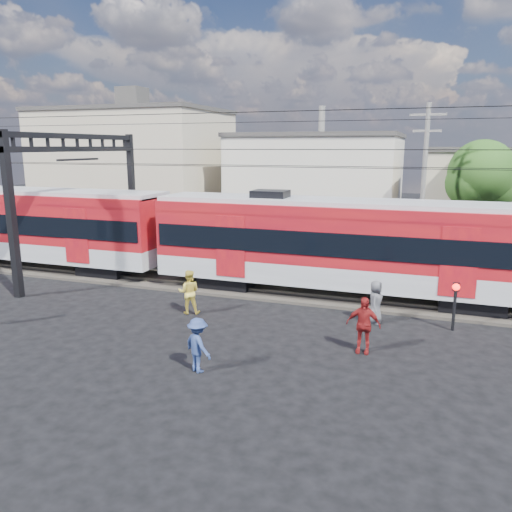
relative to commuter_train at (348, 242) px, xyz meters
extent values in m
plane|color=black|center=(-3.27, -8.00, -2.40)|extent=(120.00, 120.00, 0.00)
cube|color=#2D2823|center=(-3.27, 0.00, -2.34)|extent=(70.00, 3.40, 0.12)
cube|color=#59544C|center=(-3.27, -0.75, -2.22)|extent=(70.00, 0.12, 0.12)
cube|color=#59544C|center=(-3.27, 0.75, -2.22)|extent=(70.00, 0.12, 0.12)
cube|color=black|center=(-11.89, 0.00, -2.05)|extent=(2.40, 2.20, 0.70)
cube|color=#999BA1|center=(-17.01, 0.00, -1.25)|extent=(16.00, 3.00, 0.90)
cube|color=maroon|center=(-17.01, 0.00, 0.40)|extent=(16.00, 3.00, 2.40)
cube|color=black|center=(-17.01, 0.00, 0.15)|extent=(15.68, 3.08, 0.95)
cube|color=#999BA1|center=(-17.01, 0.00, 1.65)|extent=(16.00, 2.60, 0.25)
cube|color=black|center=(-5.33, 0.00, -2.05)|extent=(2.40, 2.20, 0.70)
cube|color=black|center=(4.91, 0.00, -2.05)|extent=(2.40, 2.20, 0.70)
cube|color=#999BA1|center=(-0.21, 0.00, -1.25)|extent=(16.00, 3.00, 0.90)
cube|color=maroon|center=(-0.21, 0.00, 0.40)|extent=(16.00, 3.00, 2.40)
cube|color=black|center=(-0.21, 0.00, 0.15)|extent=(15.68, 3.08, 0.95)
cube|color=#999BA1|center=(-0.21, 0.00, 1.65)|extent=(16.00, 2.60, 0.25)
cube|color=black|center=(-13.27, -4.50, 1.10)|extent=(0.30, 0.30, 7.00)
cube|color=black|center=(-13.27, 4.50, 1.10)|extent=(0.30, 0.30, 7.00)
cube|color=black|center=(-13.27, 0.00, 4.40)|extent=(0.25, 9.30, 0.25)
cube|color=black|center=(-13.27, 0.00, 3.80)|extent=(0.25, 9.30, 0.25)
cylinder|color=black|center=(-3.27, -0.70, 3.10)|extent=(70.00, 0.03, 0.03)
cylinder|color=black|center=(-3.27, 0.70, 3.10)|extent=(70.00, 0.03, 0.03)
cylinder|color=black|center=(-3.27, -0.70, 3.80)|extent=(70.00, 0.03, 0.03)
cylinder|color=black|center=(-3.27, 0.70, 3.80)|extent=(70.00, 0.03, 0.03)
cylinder|color=black|center=(-3.27, -3.50, 5.10)|extent=(70.00, 0.03, 0.03)
cylinder|color=black|center=(-3.27, 3.50, 5.10)|extent=(70.00, 0.03, 0.03)
cube|color=#B6A88B|center=(-20.27, 16.00, 2.10)|extent=(14.00, 10.00, 9.00)
cube|color=#3F3D3A|center=(-20.27, 16.00, 6.75)|extent=(14.28, 10.20, 0.30)
cube|color=beige|center=(-5.27, 19.00, 1.10)|extent=(12.00, 12.00, 7.00)
cube|color=#3F3D3A|center=(-5.27, 19.00, 4.75)|extent=(12.24, 12.24, 0.30)
cylinder|color=slate|center=(2.73, 7.00, 1.85)|extent=(0.24, 0.24, 8.50)
cube|color=slate|center=(2.73, 7.00, 5.50)|extent=(1.80, 0.12, 0.12)
cube|color=slate|center=(2.73, 7.00, 4.70)|extent=(1.40, 0.12, 0.12)
cylinder|color=#382619|center=(5.73, 10.00, -0.44)|extent=(0.36, 0.36, 3.92)
sphere|color=#234B15|center=(5.73, 10.00, 2.50)|extent=(3.64, 3.64, 3.64)
sphere|color=#234B15|center=(6.33, 10.30, 1.80)|extent=(2.80, 2.80, 2.80)
imported|color=gold|center=(-5.39, -4.03, -1.55)|extent=(1.00, 0.89, 1.71)
imported|color=navy|center=(-2.83, -8.56, -1.60)|extent=(1.19, 1.02, 1.60)
imported|color=maroon|center=(1.43, -5.63, -1.50)|extent=(1.06, 0.45, 1.81)
imported|color=#4A4A4F|center=(1.51, -2.79, -1.60)|extent=(0.57, 0.82, 1.60)
cylinder|color=black|center=(4.18, -2.66, -1.59)|extent=(0.11, 0.11, 1.63)
sphere|color=#FF140C|center=(4.18, -2.66, -0.82)|extent=(0.25, 0.25, 0.25)
cube|color=black|center=(4.18, -2.66, -0.82)|extent=(0.23, 0.05, 0.32)
camera|label=1|loc=(3.10, -20.56, 3.91)|focal=35.00mm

